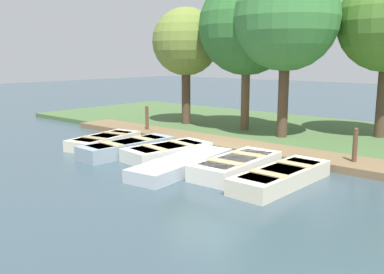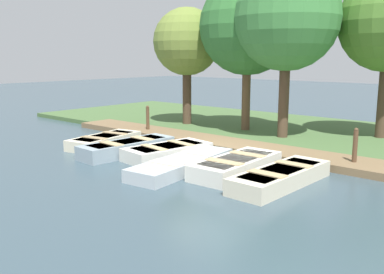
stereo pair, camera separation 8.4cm
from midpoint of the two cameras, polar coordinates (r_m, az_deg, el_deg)
name	(u,v)px [view 2 (the right image)]	position (r m, az deg, el deg)	size (l,w,h in m)	color
ground_plane	(212,155)	(13.09, 2.80, -2.45)	(80.00, 80.00, 0.00)	#384C56
shore_bank	(291,131)	(17.22, 13.15, 0.75)	(8.00, 24.00, 0.18)	#476638
dock_walkway	(235,146)	(14.04, 5.92, -1.18)	(1.50, 14.91, 0.20)	brown
rowboat_0	(105,140)	(14.69, -11.40, -0.46)	(2.82, 1.49, 0.38)	beige
rowboat_1	(127,147)	(13.30, -8.44, -1.38)	(3.14, 1.15, 0.44)	#8C9EA8
rowboat_2	(168,151)	(12.70, -3.08, -1.93)	(2.77, 1.53, 0.41)	silver
rowboat_3	(183,164)	(11.34, -1.03, -3.59)	(3.65, 1.41, 0.35)	#B2BCC1
rowboat_4	(236,165)	(11.07, 6.16, -3.78)	(2.87, 1.20, 0.43)	silver
rowboat_5	(281,177)	(10.26, 11.98, -5.19)	(3.13, 1.07, 0.41)	beige
mooring_post_near	(148,120)	(16.58, -5.77, 2.28)	(0.13, 0.13, 1.13)	brown
mooring_post_far	(355,149)	(12.15, 21.08, -1.45)	(0.13, 0.13, 1.13)	brown
park_tree_far_left	(187,42)	(17.93, -0.55, 12.49)	(2.76, 2.76, 4.96)	#4C3828
park_tree_left	(248,27)	(16.57, 7.58, 14.37)	(3.63, 3.63, 5.90)	brown
park_tree_center	(287,18)	(15.23, 12.70, 15.20)	(3.58, 3.58, 6.05)	#4C3828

